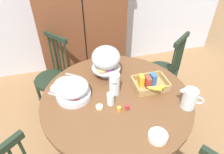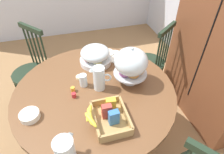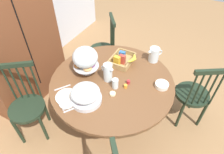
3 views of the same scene
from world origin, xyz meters
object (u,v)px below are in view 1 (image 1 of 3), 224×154
Objects in this scene: pastry_stand_with_dome at (106,59)px; butter_dish at (99,107)px; milk_pitcher at (189,99)px; cereal_basket at (150,84)px; windsor_chair_facing_door at (54,78)px; drinking_glass at (111,99)px; windsor_chair_by_cabinet at (163,72)px; china_plate_large at (66,83)px; fruit_platter_covered at (73,90)px; cereal_bowl at (158,136)px; china_plate_small at (59,88)px; orange_juice_pitcher at (114,85)px; dining_table at (116,110)px; wooden_armoire at (81,15)px.

pastry_stand_with_dome reaches higher than butter_dish.
milk_pitcher is 0.37m from cereal_basket.
windsor_chair_facing_door reaches higher than cereal_basket.
pastry_stand_with_dome reaches higher than drinking_glass.
windsor_chair_facing_door is (-1.35, 0.23, 0.00)m from windsor_chair_by_cabinet.
cereal_basket is 0.52m from butter_dish.
windsor_chair_by_cabinet reaches higher than cereal_basket.
cereal_basket is at bearing 14.76° from drinking_glass.
cereal_basket is at bearing -18.98° from china_plate_large.
cereal_bowl is at bearing -48.28° from fruit_platter_covered.
cereal_basket is at bearing 72.02° from cereal_bowl.
orange_juice_pitcher is at bearing -21.05° from china_plate_small.
milk_pitcher reaches higher than cereal_basket.
fruit_platter_covered is at bearing 166.42° from dining_table.
milk_pitcher is (0.63, -1.63, -0.16)m from wooden_armoire.
fruit_platter_covered is 2.00× the size of china_plate_small.
butter_dish is (-0.96, -0.66, 0.30)m from windsor_chair_by_cabinet.
orange_juice_pitcher reaches higher than cereal_bowl.
windsor_chair_facing_door reaches higher than cereal_bowl.
drinking_glass is (-0.86, -0.64, 0.34)m from windsor_chair_by_cabinet.
pastry_stand_with_dome is (0.08, -1.04, -0.05)m from wooden_armoire.
china_plate_large is 3.67× the size of butter_dish.
fruit_platter_covered is at bearing 175.24° from cereal_basket.
butter_dish is at bearing -45.00° from fruit_platter_covered.
milk_pitcher is at bearing -44.13° from windsor_chair_facing_door.
orange_juice_pitcher is 0.14m from drinking_glass.
milk_pitcher is at bearing -68.80° from wooden_armoire.
china_plate_large is 2.00× the size of drinking_glass.
butter_dish is (0.24, -0.39, 0.01)m from china_plate_large.
wooden_armoire is 1.47× the size of dining_table.
pastry_stand_with_dome is at bearing -162.81° from windsor_chair_by_cabinet.
dining_table is at bearing -80.62° from orange_juice_pitcher.
windsor_chair_by_cabinet is 16.25× the size of butter_dish.
windsor_chair_facing_door is 6.50× the size of china_plate_small.
china_plate_large is at bearing 121.77° from butter_dish.
orange_juice_pitcher is 0.34m from cereal_basket.
china_plate_small is (-0.12, 0.14, -0.07)m from fruit_platter_covered.
windsor_chair_by_cabinet is 1.02m from orange_juice_pitcher.
windsor_chair_facing_door is at bearing 119.25° from cereal_bowl.
cereal_basket is 2.87× the size of drinking_glass.
butter_dish is at bearing 166.07° from milk_pitcher.
windsor_chair_facing_door is 0.60m from china_plate_large.
cereal_basket is 0.56m from cereal_bowl.
cereal_basket is (0.69, -0.06, -0.04)m from fruit_platter_covered.
china_plate_small is 2.50× the size of butter_dish.
china_plate_large is (-0.05, 0.20, -0.08)m from fruit_platter_covered.
milk_pitcher is 1.18× the size of china_plate_small.
china_plate_small is at bearing 131.50° from cereal_bowl.
pastry_stand_with_dome reaches higher than dining_table.
windsor_chair_facing_door is at bearing 97.74° from china_plate_small.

